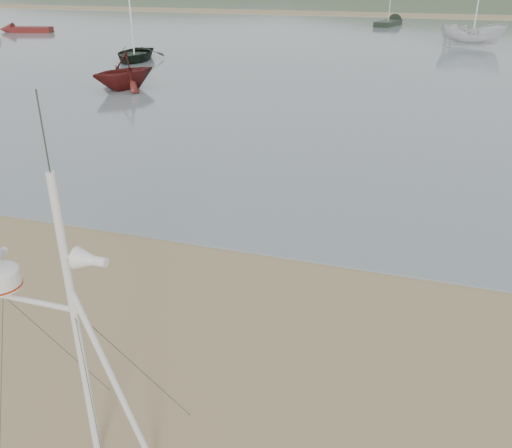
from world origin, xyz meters
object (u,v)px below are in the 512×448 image
(boat_red, at_px, (122,54))
(boat_dark, at_px, (132,25))
(boat_white, at_px, (476,14))
(sailboat_dark_mid, at_px, (393,22))
(mast_rig, at_px, (80,386))
(dinghy_red_far, at_px, (20,29))

(boat_red, bearing_deg, boat_dark, 143.51)
(boat_white, relative_size, sailboat_dark_mid, 0.70)
(boat_white, bearing_deg, mast_rig, 172.50)
(boat_dark, xyz_separation_m, dinghy_red_far, (-18.71, 12.13, -1.92))
(mast_rig, bearing_deg, boat_dark, 118.22)
(mast_rig, xyz_separation_m, boat_white, (5.86, 41.25, 1.29))
(mast_rig, bearing_deg, dinghy_red_far, 130.10)
(boat_red, xyz_separation_m, sailboat_dark_mid, (9.55, 38.90, -1.40))
(dinghy_red_far, distance_m, sailboat_dark_mid, 37.26)
(dinghy_red_far, bearing_deg, boat_red, -41.77)
(boat_white, bearing_deg, dinghy_red_far, 92.49)
(boat_red, height_order, dinghy_red_far, boat_red)
(sailboat_dark_mid, bearing_deg, boat_white, -67.39)
(boat_dark, height_order, dinghy_red_far, boat_dark)
(boat_dark, bearing_deg, boat_red, -74.24)
(dinghy_red_far, xyz_separation_m, sailboat_dark_mid, (32.29, 18.58, 0.01))
(boat_white, bearing_deg, boat_dark, 123.49)
(mast_rig, relative_size, dinghy_red_far, 0.88)
(sailboat_dark_mid, bearing_deg, boat_red, -103.80)
(mast_rig, distance_m, boat_dark, 31.58)
(sailboat_dark_mid, bearing_deg, boat_dark, -113.86)
(boat_white, bearing_deg, sailboat_dark_mid, 23.19)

